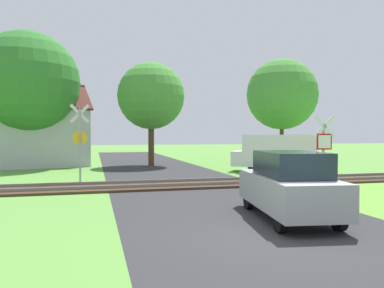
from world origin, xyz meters
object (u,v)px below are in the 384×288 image
(house, at_px, (35,135))
(tree_far, at_px, (282,94))
(tree_left, at_px, (28,82))
(stop_sign_near, at_px, (324,148))
(mail_truck, at_px, (277,151))
(crossing_sign_far, at_px, (80,138))
(parked_car, at_px, (289,185))
(tree_center, at_px, (151,96))

(house, distance_m, tree_far, 20.06)
(tree_left, distance_m, tree_far, 20.03)
(stop_sign_near, distance_m, house, 20.55)
(tree_far, distance_m, mail_truck, 11.13)
(stop_sign_near, relative_size, tree_far, 0.34)
(crossing_sign_far, relative_size, parked_car, 0.87)
(mail_truck, relative_size, parked_car, 1.23)
(parked_car, bearing_deg, mail_truck, 72.13)
(house, bearing_deg, tree_far, -12.65)
(house, distance_m, tree_left, 3.89)
(mail_truck, bearing_deg, stop_sign_near, -163.65)
(tree_far, relative_size, mail_truck, 1.70)
(house, height_order, mail_truck, house)
(tree_center, relative_size, parked_car, 1.78)
(parked_car, bearing_deg, tree_left, 125.05)
(crossing_sign_far, xyz_separation_m, house, (-3.49, 10.95, 0.11))
(tree_left, xyz_separation_m, tree_far, (19.91, 2.11, -0.03))
(tree_center, distance_m, mail_truck, 10.02)
(tree_far, bearing_deg, house, -178.47)
(parked_car, bearing_deg, house, 122.77)
(tree_left, xyz_separation_m, mail_truck, (14.85, -6.73, -4.52))
(house, bearing_deg, tree_center, -26.51)
(crossing_sign_far, distance_m, tree_center, 10.68)
(tree_center, bearing_deg, parked_car, -86.95)
(tree_far, height_order, mail_truck, tree_far)
(crossing_sign_far, relative_size, mail_truck, 0.71)
(tree_far, relative_size, parked_car, 2.09)
(crossing_sign_far, distance_m, tree_far, 20.22)
(stop_sign_near, height_order, tree_center, tree_center)
(tree_left, bearing_deg, house, 83.88)
(crossing_sign_far, bearing_deg, tree_far, 29.96)
(stop_sign_near, bearing_deg, house, -46.88)
(crossing_sign_far, xyz_separation_m, mail_truck, (11.19, 2.64, -0.85))
(mail_truck, distance_m, parked_car, 12.80)
(tree_left, bearing_deg, stop_sign_near, -49.44)
(house, height_order, tree_far, tree_far)
(house, bearing_deg, parked_car, -79.59)
(crossing_sign_far, height_order, tree_center, tree_center)
(tree_center, relative_size, mail_truck, 1.45)
(stop_sign_near, distance_m, parked_car, 4.93)
(tree_left, relative_size, mail_truck, 1.78)
(crossing_sign_far, relative_size, tree_center, 0.49)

